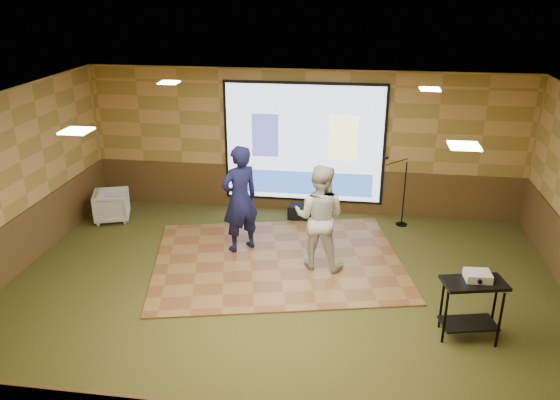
# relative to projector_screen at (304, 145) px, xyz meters

# --- Properties ---
(ground) EXTENTS (9.00, 9.00, 0.00)m
(ground) POSITION_rel_projector_screen_xyz_m (0.00, -3.44, -1.47)
(ground) COLOR #2F3C1B
(ground) RESTS_ON ground
(room_shell) EXTENTS (9.04, 7.04, 3.02)m
(room_shell) POSITION_rel_projector_screen_xyz_m (0.00, -3.44, 0.62)
(room_shell) COLOR tan
(room_shell) RESTS_ON ground
(wainscot_back) EXTENTS (9.00, 0.04, 0.95)m
(wainscot_back) POSITION_rel_projector_screen_xyz_m (0.00, 0.04, -1.00)
(wainscot_back) COLOR brown
(wainscot_back) RESTS_ON ground
(wainscot_left) EXTENTS (0.04, 7.00, 0.95)m
(wainscot_left) POSITION_rel_projector_screen_xyz_m (-4.48, -3.44, -1.00)
(wainscot_left) COLOR brown
(wainscot_left) RESTS_ON ground
(projector_screen) EXTENTS (3.32, 0.06, 2.52)m
(projector_screen) POSITION_rel_projector_screen_xyz_m (0.00, 0.00, 0.00)
(projector_screen) COLOR black
(projector_screen) RESTS_ON room_shell
(downlight_nw) EXTENTS (0.32, 0.32, 0.02)m
(downlight_nw) POSITION_rel_projector_screen_xyz_m (-2.20, -1.64, 1.50)
(downlight_nw) COLOR #FFE9BF
(downlight_nw) RESTS_ON room_shell
(downlight_ne) EXTENTS (0.32, 0.32, 0.02)m
(downlight_ne) POSITION_rel_projector_screen_xyz_m (2.20, -1.64, 1.50)
(downlight_ne) COLOR #FFE9BF
(downlight_ne) RESTS_ON room_shell
(downlight_sw) EXTENTS (0.32, 0.32, 0.02)m
(downlight_sw) POSITION_rel_projector_screen_xyz_m (-2.20, -4.94, 1.50)
(downlight_sw) COLOR #FFE9BF
(downlight_sw) RESTS_ON room_shell
(downlight_se) EXTENTS (0.32, 0.32, 0.02)m
(downlight_se) POSITION_rel_projector_screen_xyz_m (2.20, -4.94, 1.50)
(downlight_se) COLOR #FFE9BF
(downlight_se) RESTS_ON room_shell
(dance_floor) EXTENTS (4.90, 4.13, 0.03)m
(dance_floor) POSITION_rel_projector_screen_xyz_m (-0.20, -2.32, -1.46)
(dance_floor) COLOR olive
(dance_floor) RESTS_ON ground
(player_left) EXTENTS (0.85, 0.83, 1.96)m
(player_left) POSITION_rel_projector_screen_xyz_m (-0.93, -2.00, -0.46)
(player_left) COLOR #141640
(player_left) RESTS_ON dance_floor
(player_right) EXTENTS (1.00, 0.84, 1.83)m
(player_right) POSITION_rel_projector_screen_xyz_m (0.52, -2.43, -0.53)
(player_right) COLOR beige
(player_right) RESTS_ON dance_floor
(av_table) EXTENTS (0.84, 0.44, 0.88)m
(av_table) POSITION_rel_projector_screen_xyz_m (2.72, -4.13, -0.87)
(av_table) COLOR black
(av_table) RESTS_ON ground
(projector) EXTENTS (0.35, 0.30, 0.11)m
(projector) POSITION_rel_projector_screen_xyz_m (2.76, -4.07, -0.54)
(projector) COLOR silver
(projector) RESTS_ON av_table
(mic_stand) EXTENTS (0.56, 0.23, 1.44)m
(mic_stand) POSITION_rel_projector_screen_xyz_m (2.00, -0.43, -0.98)
(mic_stand) COLOR black
(mic_stand) RESTS_ON ground
(banquet_chair) EXTENTS (0.87, 0.86, 0.63)m
(banquet_chair) POSITION_rel_projector_screen_xyz_m (-3.83, -1.03, -1.16)
(banquet_chair) COLOR gray
(banquet_chair) RESTS_ON ground
(duffel_bag) EXTENTS (0.51, 0.39, 0.29)m
(duffel_bag) POSITION_rel_projector_screen_xyz_m (-0.01, -0.43, -1.33)
(duffel_bag) COLOR black
(duffel_bag) RESTS_ON ground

